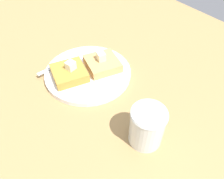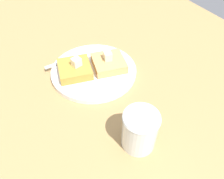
{
  "view_description": "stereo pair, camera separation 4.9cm",
  "coord_description": "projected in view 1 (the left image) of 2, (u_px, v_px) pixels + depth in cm",
  "views": [
    {
      "loc": [
        21.19,
        46.9,
        41.97
      ],
      "look_at": [
        0.89,
        19.83,
        7.13
      ],
      "focal_mm": 35.0,
      "sensor_mm": 36.0,
      "label": 1
    },
    {
      "loc": [
        17.11,
        49.53,
        41.97
      ],
      "look_at": [
        0.89,
        19.83,
        7.13
      ],
      "focal_mm": 35.0,
      "sensor_mm": 36.0,
      "label": 2
    }
  ],
  "objects": [
    {
      "name": "plate",
      "position": [
        87.0,
        73.0,
        0.58
      ],
      "size": [
        22.76,
        22.76,
        1.3
      ],
      "color": "silver",
      "rests_on": "table_surface"
    },
    {
      "name": "toast_slice_left",
      "position": [
        102.0,
        64.0,
        0.58
      ],
      "size": [
        9.84,
        10.03,
        2.32
      ],
      "primitive_type": "cube",
      "rotation": [
        0.0,
        0.0,
        -0.22
      ],
      "color": "tan",
      "rests_on": "plate"
    },
    {
      "name": "table_surface",
      "position": [
        74.0,
        63.0,
        0.64
      ],
      "size": [
        108.58,
        108.58,
        2.63
      ],
      "primitive_type": "cube",
      "color": "#9F7C4B",
      "rests_on": "ground"
    },
    {
      "name": "butter_pat_secondary",
      "position": [
        71.0,
        66.0,
        0.54
      ],
      "size": [
        2.56,
        2.41,
        2.17
      ],
      "primitive_type": "cube",
      "rotation": [
        0.0,
        0.0,
        0.24
      ],
      "color": "#F2EAC5",
      "rests_on": "toast_slice_middle"
    },
    {
      "name": "butter_pat_primary",
      "position": [
        101.0,
        57.0,
        0.57
      ],
      "size": [
        2.36,
        2.53,
        2.17
      ],
      "primitive_type": "cube",
      "rotation": [
        0.0,
        0.0,
        1.36
      ],
      "color": "#F3E8B1",
      "rests_on": "toast_slice_left"
    },
    {
      "name": "fork",
      "position": [
        67.0,
        61.0,
        0.61
      ],
      "size": [
        16.06,
        2.44,
        0.36
      ],
      "color": "silver",
      "rests_on": "plate"
    },
    {
      "name": "syrup_jar",
      "position": [
        147.0,
        128.0,
        0.42
      ],
      "size": [
        6.97,
        6.97,
        8.58
      ],
      "color": "#44200E",
      "rests_on": "table_surface"
    },
    {
      "name": "toast_slice_middle",
      "position": [
        69.0,
        73.0,
        0.56
      ],
      "size": [
        9.84,
        10.03,
        2.32
      ],
      "primitive_type": "cube",
      "rotation": [
        0.0,
        0.0,
        -0.22
      ],
      "color": "#B18434",
      "rests_on": "plate"
    }
  ]
}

